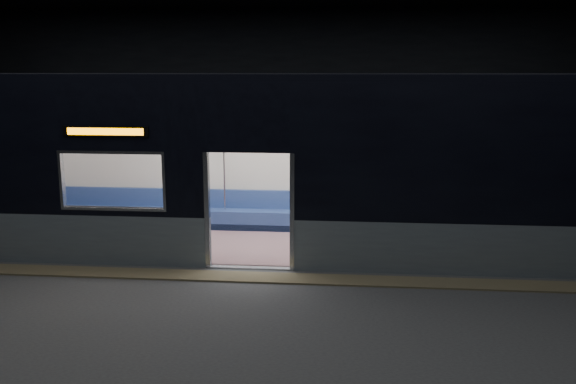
# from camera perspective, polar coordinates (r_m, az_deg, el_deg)

# --- Properties ---
(station_floor) EXTENTS (24.00, 14.00, 0.01)m
(station_floor) POSITION_cam_1_polar(r_m,az_deg,el_deg) (9.81, -4.52, -9.11)
(station_floor) COLOR #47494C
(station_floor) RESTS_ON ground
(station_envelope) EXTENTS (24.00, 14.00, 5.00)m
(station_envelope) POSITION_cam_1_polar(r_m,az_deg,el_deg) (9.19, -4.88, 12.85)
(station_envelope) COLOR black
(station_envelope) RESTS_ON station_floor
(tactile_strip) EXTENTS (22.80, 0.50, 0.03)m
(tactile_strip) POSITION_cam_1_polar(r_m,az_deg,el_deg) (10.31, -3.99, -7.94)
(tactile_strip) COLOR #8C7F59
(tactile_strip) RESTS_ON station_floor
(metro_car) EXTENTS (18.00, 3.04, 3.35)m
(metro_car) POSITION_cam_1_polar(r_m,az_deg,el_deg) (11.81, -2.55, 3.69)
(metro_car) COLOR gray
(metro_car) RESTS_ON station_floor
(passenger) EXTENTS (0.38, 0.65, 1.33)m
(passenger) POSITION_cam_1_polar(r_m,az_deg,el_deg) (12.87, 4.36, -0.50)
(passenger) COLOR black
(passenger) RESTS_ON metro_car
(handbag) EXTENTS (0.26, 0.23, 0.13)m
(handbag) POSITION_cam_1_polar(r_m,az_deg,el_deg) (12.68, 4.18, -1.21)
(handbag) COLOR black
(handbag) RESTS_ON passenger
(transit_map) EXTENTS (0.97, 0.03, 0.63)m
(transit_map) POSITION_cam_1_polar(r_m,az_deg,el_deg) (13.37, 17.96, 2.40)
(transit_map) COLOR white
(transit_map) RESTS_ON metro_car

